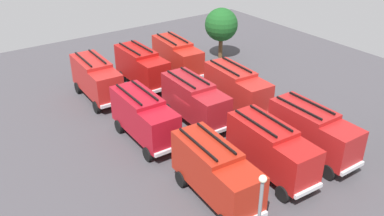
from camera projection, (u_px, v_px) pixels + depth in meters
ground_plane at (192, 122)px, 35.69m from camera, size 55.42×55.42×0.00m
fire_truck_0 at (96, 78)px, 38.81m from camera, size 7.28×2.95×3.88m
fire_truck_1 at (144, 116)px, 32.20m from camera, size 7.24×2.85×3.88m
fire_truck_2 at (216, 171)px, 25.92m from camera, size 7.33×3.10×3.88m
fire_truck_3 at (142, 66)px, 41.40m from camera, size 7.21×2.78×3.88m
fire_truck_4 at (195, 100)px, 34.74m from camera, size 7.26×2.91×3.88m
fire_truck_5 at (271, 148)px, 28.23m from camera, size 7.31×3.04×3.88m
fire_truck_6 at (177, 56)px, 43.99m from camera, size 7.35×3.16×3.88m
fire_truck_7 at (237, 87)px, 36.96m from camera, size 7.33×3.08×3.88m
fire_truck_8 at (313, 131)px, 30.26m from camera, size 7.23×2.81×3.88m
firefighter_0 at (167, 115)px, 34.90m from camera, size 0.48×0.45×1.69m
firefighter_1 at (233, 131)px, 32.40m from camera, size 0.38×0.48×1.81m
firefighter_2 at (213, 141)px, 31.14m from camera, size 0.39×0.48×1.77m
tree_0 at (221, 25)px, 47.75m from camera, size 3.83×3.83×5.94m
traffic_cone_0 at (273, 124)px, 34.84m from camera, size 0.39×0.39×0.55m
traffic_cone_1 at (317, 134)px, 33.19m from camera, size 0.52×0.52×0.75m
traffic_cone_2 at (212, 76)px, 43.87m from camera, size 0.47×0.47×0.67m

